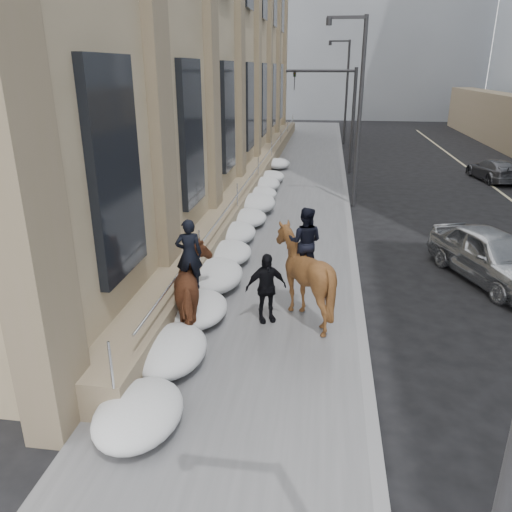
{
  "coord_description": "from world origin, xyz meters",
  "views": [
    {
      "loc": [
        1.59,
        -8.7,
        6.0
      ],
      "look_at": [
        0.0,
        2.51,
        1.7
      ],
      "focal_mm": 35.0,
      "sensor_mm": 36.0,
      "label": 1
    }
  ],
  "objects_px": {
    "mounted_horse_left": "(196,286)",
    "pedestrian": "(266,288)",
    "car_silver": "(492,256)",
    "mounted_horse_right": "(303,271)",
    "car_grey": "(493,170)"
  },
  "relations": [
    {
      "from": "mounted_horse_left",
      "to": "pedestrian",
      "type": "relative_size",
      "value": 1.49
    },
    {
      "from": "pedestrian",
      "to": "car_silver",
      "type": "xyz_separation_m",
      "value": [
        6.29,
        3.7,
        -0.22
      ]
    },
    {
      "from": "mounted_horse_right",
      "to": "car_grey",
      "type": "xyz_separation_m",
      "value": [
        9.74,
        18.16,
        -0.72
      ]
    },
    {
      "from": "mounted_horse_right",
      "to": "pedestrian",
      "type": "relative_size",
      "value": 1.58
    },
    {
      "from": "mounted_horse_left",
      "to": "mounted_horse_right",
      "type": "height_order",
      "value": "mounted_horse_right"
    },
    {
      "from": "mounted_horse_left",
      "to": "pedestrian",
      "type": "bearing_deg",
      "value": 176.94
    },
    {
      "from": "mounted_horse_left",
      "to": "car_silver",
      "type": "height_order",
      "value": "mounted_horse_left"
    },
    {
      "from": "mounted_horse_left",
      "to": "mounted_horse_right",
      "type": "bearing_deg",
      "value": -179.9
    },
    {
      "from": "car_silver",
      "to": "car_grey",
      "type": "xyz_separation_m",
      "value": [
        4.32,
        14.84,
        -0.18
      ]
    },
    {
      "from": "pedestrian",
      "to": "car_grey",
      "type": "xyz_separation_m",
      "value": [
        10.61,
        18.54,
        -0.39
      ]
    },
    {
      "from": "car_grey",
      "to": "pedestrian",
      "type": "bearing_deg",
      "value": 50.63
    },
    {
      "from": "car_grey",
      "to": "mounted_horse_right",
      "type": "bearing_deg",
      "value": 52.21
    },
    {
      "from": "mounted_horse_right",
      "to": "car_silver",
      "type": "xyz_separation_m",
      "value": [
        5.42,
        3.32,
        -0.54
      ]
    },
    {
      "from": "mounted_horse_left",
      "to": "car_grey",
      "type": "bearing_deg",
      "value": -140.66
    },
    {
      "from": "mounted_horse_right",
      "to": "mounted_horse_left",
      "type": "bearing_deg",
      "value": 25.11
    }
  ]
}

